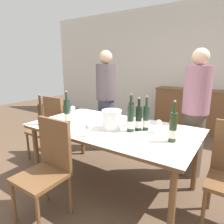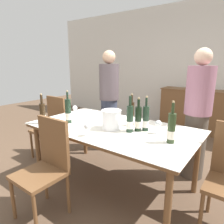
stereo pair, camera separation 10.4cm
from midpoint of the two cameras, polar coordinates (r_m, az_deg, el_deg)
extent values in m
plane|color=brown|center=(2.69, 1.18, -19.71)|extent=(12.00, 12.00, 0.00)
cube|color=silver|center=(5.02, 22.05, 11.89)|extent=(8.00, 0.10, 2.80)
cube|color=brown|center=(4.79, 23.12, 0.28)|extent=(1.43, 0.44, 0.91)
cube|color=brown|center=(4.71, 23.66, 5.80)|extent=(1.47, 0.46, 0.02)
cylinder|color=brown|center=(2.81, -19.34, -10.67)|extent=(0.06, 0.06, 0.71)
cylinder|color=brown|center=(1.84, 17.35, -24.76)|extent=(0.06, 0.06, 0.71)
cylinder|color=brown|center=(3.34, -6.82, -6.05)|extent=(0.06, 0.06, 0.71)
cylinder|color=brown|center=(2.57, 24.09, -13.54)|extent=(0.06, 0.06, 0.71)
cube|color=brown|center=(2.36, 1.27, -4.81)|extent=(1.92, 1.04, 0.04)
cube|color=white|center=(2.36, 1.27, -4.33)|extent=(1.95, 1.07, 0.01)
cylinder|color=white|center=(2.26, 1.17, -2.15)|extent=(0.21, 0.21, 0.22)
cylinder|color=white|center=(2.24, 1.18, 0.40)|extent=(0.23, 0.23, 0.01)
cylinder|color=#332314|center=(2.59, -18.12, -0.42)|extent=(0.07, 0.07, 0.25)
cylinder|color=silver|center=(2.60, -18.03, -1.60)|extent=(0.07, 0.07, 0.07)
cylinder|color=#332314|center=(2.55, -18.42, 3.47)|extent=(0.03, 0.03, 0.11)
cylinder|color=tan|center=(2.54, -18.52, 4.82)|extent=(0.02, 0.02, 0.02)
cylinder|color=#1E3323|center=(2.53, -11.27, 0.24)|extent=(0.07, 0.07, 0.30)
cylinder|color=silver|center=(2.54, -11.20, -1.19)|extent=(0.08, 0.08, 0.08)
cylinder|color=#1E3323|center=(2.49, -11.48, 4.62)|extent=(0.03, 0.03, 0.09)
cylinder|color=tan|center=(2.48, -11.54, 5.84)|extent=(0.02, 0.02, 0.02)
cylinder|color=#1E3323|center=(2.23, 10.95, -1.87)|extent=(0.07, 0.07, 0.28)
cylinder|color=white|center=(2.25, 10.88, -3.35)|extent=(0.07, 0.07, 0.08)
cylinder|color=#1E3323|center=(2.19, 11.17, 2.82)|extent=(0.03, 0.03, 0.10)
cylinder|color=tan|center=(2.18, 11.24, 4.27)|extent=(0.02, 0.02, 0.02)
cylinder|color=#332314|center=(2.38, 6.81, -0.60)|extent=(0.06, 0.06, 0.28)
cylinder|color=silver|center=(2.40, 6.76, -2.04)|extent=(0.07, 0.07, 0.08)
cylinder|color=#332314|center=(2.35, 6.93, 3.78)|extent=(0.03, 0.03, 0.09)
cylinder|color=tan|center=(2.34, 6.97, 5.02)|extent=(0.02, 0.02, 0.02)
cylinder|color=black|center=(2.21, 8.83, -2.02)|extent=(0.07, 0.07, 0.27)
cylinder|color=silver|center=(2.22, 8.77, -3.50)|extent=(0.07, 0.07, 0.08)
cylinder|color=black|center=(2.16, 9.00, 2.53)|extent=(0.03, 0.03, 0.09)
cylinder|color=tan|center=(2.16, 9.05, 3.87)|extent=(0.02, 0.02, 0.02)
cylinder|color=#1E3323|center=(2.16, 6.49, -2.02)|extent=(0.07, 0.07, 0.29)
cylinder|color=white|center=(2.18, 6.44, -3.63)|extent=(0.07, 0.07, 0.08)
cylinder|color=#1E3323|center=(2.12, 6.63, 3.15)|extent=(0.03, 0.03, 0.11)
cylinder|color=#28381E|center=(1.95, 18.11, -4.46)|extent=(0.07, 0.07, 0.28)
cylinder|color=silver|center=(1.97, 17.98, -6.18)|extent=(0.07, 0.07, 0.08)
cylinder|color=#28381E|center=(1.90, 18.54, 1.05)|extent=(0.03, 0.03, 0.10)
cylinder|color=tan|center=(1.89, 18.68, 2.77)|extent=(0.02, 0.02, 0.02)
cylinder|color=white|center=(2.21, 14.28, -5.90)|extent=(0.07, 0.07, 0.00)
cylinder|color=white|center=(2.19, 14.34, -4.84)|extent=(0.01, 0.01, 0.08)
sphere|color=white|center=(2.17, 14.45, -3.22)|extent=(0.07, 0.07, 0.07)
cylinder|color=white|center=(2.08, -5.54, -6.74)|extent=(0.07, 0.07, 0.00)
cylinder|color=white|center=(2.07, -5.56, -5.78)|extent=(0.01, 0.01, 0.07)
sphere|color=white|center=(2.05, -5.60, -4.19)|extent=(0.07, 0.07, 0.07)
cylinder|color=white|center=(2.96, -9.49, -0.60)|extent=(0.06, 0.06, 0.00)
cylinder|color=white|center=(2.95, -9.52, 0.06)|extent=(0.01, 0.01, 0.07)
sphere|color=white|center=(2.94, -9.56, 1.16)|extent=(0.07, 0.07, 0.07)
cylinder|color=brown|center=(3.44, -21.15, -8.80)|extent=(0.03, 0.03, 0.43)
cylinder|color=brown|center=(3.16, -17.44, -10.57)|extent=(0.03, 0.03, 0.43)
cylinder|color=brown|center=(3.63, -16.23, -7.19)|extent=(0.03, 0.03, 0.43)
cylinder|color=brown|center=(3.36, -12.33, -8.68)|extent=(0.03, 0.03, 0.43)
cube|color=brown|center=(3.31, -17.07, -5.03)|extent=(0.42, 0.42, 0.04)
cube|color=brown|center=(3.35, -14.77, 0.06)|extent=(0.42, 0.04, 0.49)
cylinder|color=brown|center=(2.28, -25.22, -21.59)|extent=(0.03, 0.03, 0.43)
cylinder|color=brown|center=(2.01, -19.56, -26.24)|extent=(0.03, 0.03, 0.43)
cylinder|color=brown|center=(2.43, -17.20, -18.37)|extent=(0.03, 0.03, 0.43)
cylinder|color=brown|center=(2.19, -10.94, -22.00)|extent=(0.03, 0.03, 0.43)
cube|color=brown|center=(2.09, -18.73, -16.75)|extent=(0.42, 0.42, 0.04)
cube|color=brown|center=(2.08, -14.95, -8.43)|extent=(0.42, 0.04, 0.50)
cylinder|color=brown|center=(2.09, 25.48, -25.04)|extent=(0.03, 0.03, 0.44)
cylinder|color=brown|center=(2.39, 27.37, -19.87)|extent=(0.03, 0.03, 0.44)
cylinder|color=#383F56|center=(3.52, 0.04, -3.42)|extent=(0.28, 0.28, 0.88)
cylinder|color=#594C51|center=(3.38, 0.04, 8.58)|extent=(0.33, 0.33, 0.59)
sphere|color=#DBAD89|center=(3.37, 0.05, 15.43)|extent=(0.22, 0.22, 0.22)
cylinder|color=#51473D|center=(2.88, 23.36, -8.85)|extent=(0.28, 0.28, 0.86)
cylinder|color=#9E667A|center=(2.70, 24.83, 5.59)|extent=(0.33, 0.33, 0.59)
sphere|color=beige|center=(2.68, 25.72, 14.07)|extent=(0.21, 0.21, 0.21)
camera|label=1|loc=(0.05, -88.71, 0.32)|focal=32.00mm
camera|label=2|loc=(0.05, 91.29, -0.32)|focal=32.00mm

